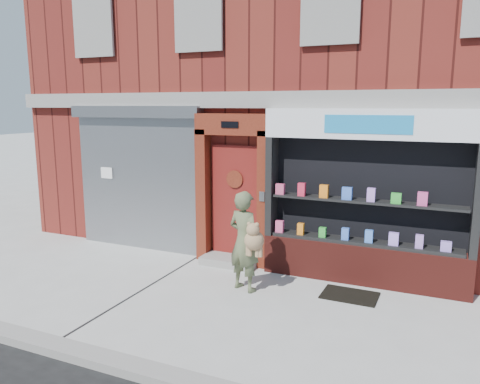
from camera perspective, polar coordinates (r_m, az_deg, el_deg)
The scene contains 8 objects.
ground at distance 7.48m, azimuth -1.58°, elevation -13.55°, with size 80.00×80.00×0.00m, color #9E9E99.
curb at distance 5.81m, azimuth -11.40°, elevation -20.70°, with size 60.00×0.30×0.12m, color gray.
building at distance 12.54m, azimuth 10.63°, elevation 14.70°, with size 12.00×8.16×8.00m.
shutter_bay at distance 10.13m, azimuth -12.31°, elevation 2.73°, with size 3.10×0.30×3.04m.
red_door_bay at distance 8.97m, azimuth -0.82°, elevation 0.30°, with size 1.52×0.58×2.90m.
pharmacy_bay at distance 8.23m, azimuth 15.02°, elevation -1.60°, with size 3.50×0.41×3.00m.
woman at distance 7.73m, azimuth 0.65°, elevation -5.98°, with size 0.76×0.63×1.69m.
doormat at distance 7.98m, azimuth 13.23°, elevation -12.16°, with size 0.89×0.62×0.02m, color black.
Camera 1 is at (2.96, -6.16, 3.05)m, focal length 35.00 mm.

